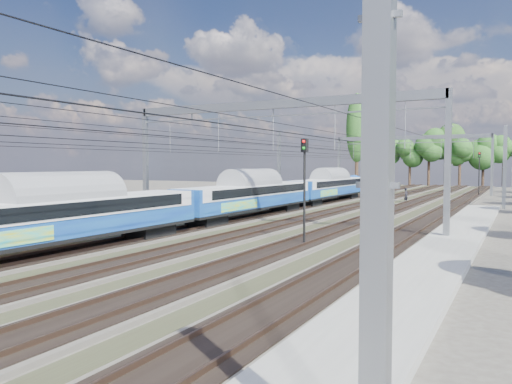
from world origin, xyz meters
The scene contains 9 objects.
track_bed centered at (0.00, 45.00, 0.10)m, with size 21.00×130.00×0.34m.
platform centered at (12.00, 20.00, 0.15)m, with size 3.00×70.00×0.30m, color gray.
catenary centered at (0.33, 52.69, 6.40)m, with size 25.65×130.00×9.00m.
tree_belt centered at (7.65, 94.54, 8.15)m, with size 40.35×100.06×11.70m.
poplar centered at (-14.50, 98.00, 11.89)m, with size 4.40×4.40×19.04m.
emu_train centered at (-4.50, 34.57, 2.37)m, with size 2.76×58.39×4.03m.
worker centered at (3.32, 58.94, 0.89)m, with size 0.65×0.43×1.78m, color black.
signal_near centered at (4.81, 24.13, 3.76)m, with size 0.40×0.37×5.94m.
signal_far centered at (9.87, 77.13, 3.99)m, with size 0.39×0.36×6.31m.
Camera 1 is at (15.44, -1.35, 4.51)m, focal length 35.00 mm.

